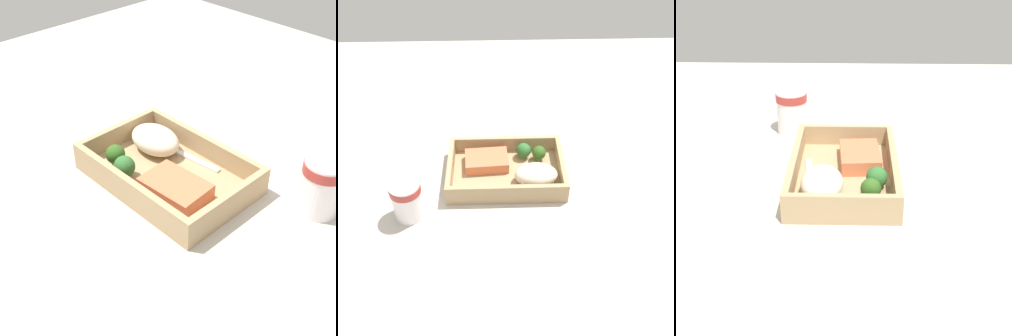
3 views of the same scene
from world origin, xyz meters
TOP-DOWN VIEW (x-y plane):
  - ground_plane at (0.00, 0.00)cm, footprint 160.00×160.00cm
  - takeout_tray at (0.00, 0.00)cm, footprint 28.83×19.43cm
  - tray_rim at (0.00, 0.00)cm, footprint 28.83×19.43cm
  - salmon_fillet at (-4.85, 2.97)cm, footprint 11.28×8.19cm
  - mashed_potatoes at (7.20, -3.58)cm, footprint 10.45×7.33cm
  - broccoli_floret_1 at (8.68, 4.72)cm, footprint 3.55×3.55cm
  - broccoli_floret_2 at (4.75, 5.87)cm, footprint 3.82×3.82cm
  - fork at (3.29, -6.06)cm, footprint 15.88×3.48cm
  - paper_cup at (-22.38, -12.26)cm, footprint 6.95×6.95cm
  - receipt_slip at (-4.61, 20.38)cm, footprint 12.23×14.82cm

SIDE VIEW (x-z plane):
  - ground_plane at x=0.00cm, z-range -2.00..0.00cm
  - receipt_slip at x=-4.61cm, z-range 0.00..0.24cm
  - takeout_tray at x=0.00cm, z-range 0.00..1.20cm
  - fork at x=3.29cm, z-range 1.20..1.64cm
  - salmon_fillet at x=-4.85cm, z-range 1.20..4.02cm
  - tray_rim at x=0.00cm, z-range 1.20..5.28cm
  - broccoli_floret_2 at x=4.75cm, z-range 1.32..5.53cm
  - broccoli_floret_1 at x=8.68cm, z-range 1.39..5.50cm
  - mashed_potatoes at x=7.20cm, z-range 1.20..5.96cm
  - paper_cup at x=-22.38cm, z-range 0.57..10.26cm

